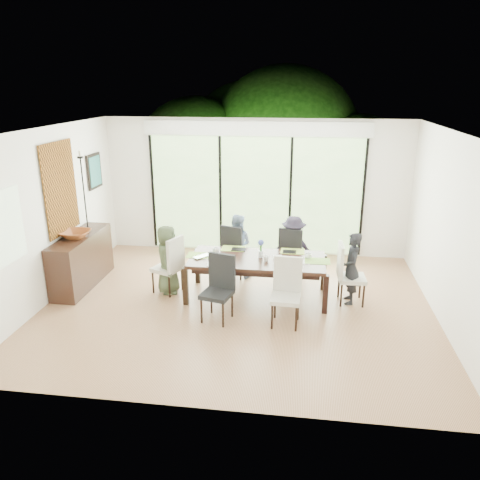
# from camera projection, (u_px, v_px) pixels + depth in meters

# --- Properties ---
(floor) EXTENTS (6.00, 5.00, 0.01)m
(floor) POSITION_uv_depth(u_px,v_px,m) (238.00, 305.00, 7.38)
(floor) COLOR brown
(floor) RESTS_ON ground
(ceiling) EXTENTS (6.00, 5.00, 0.01)m
(ceiling) POSITION_uv_depth(u_px,v_px,m) (238.00, 130.00, 6.51)
(ceiling) COLOR white
(ceiling) RESTS_ON wall_back
(wall_back) EXTENTS (6.00, 0.02, 2.70)m
(wall_back) POSITION_uv_depth(u_px,v_px,m) (255.00, 188.00, 9.30)
(wall_back) COLOR white
(wall_back) RESTS_ON floor
(wall_front) EXTENTS (6.00, 0.02, 2.70)m
(wall_front) POSITION_uv_depth(u_px,v_px,m) (202.00, 295.00, 4.59)
(wall_front) COLOR silver
(wall_front) RESTS_ON floor
(wall_left) EXTENTS (0.02, 5.00, 2.70)m
(wall_left) POSITION_uv_depth(u_px,v_px,m) (48.00, 216.00, 7.33)
(wall_left) COLOR beige
(wall_left) RESTS_ON floor
(wall_right) EXTENTS (0.02, 5.00, 2.70)m
(wall_right) POSITION_uv_depth(u_px,v_px,m) (450.00, 231.00, 6.56)
(wall_right) COLOR silver
(wall_right) RESTS_ON floor
(glass_doors) EXTENTS (4.20, 0.02, 2.30)m
(glass_doors) POSITION_uv_depth(u_px,v_px,m) (255.00, 195.00, 9.31)
(glass_doors) COLOR #598C3F
(glass_doors) RESTS_ON wall_back
(blinds_header) EXTENTS (4.40, 0.06, 0.28)m
(blinds_header) POSITION_uv_depth(u_px,v_px,m) (256.00, 129.00, 8.89)
(blinds_header) COLOR white
(blinds_header) RESTS_ON wall_back
(mullion_a) EXTENTS (0.05, 0.04, 2.30)m
(mullion_a) POSITION_uv_depth(u_px,v_px,m) (153.00, 192.00, 9.57)
(mullion_a) COLOR black
(mullion_a) RESTS_ON wall_back
(mullion_b) EXTENTS (0.05, 0.04, 2.30)m
(mullion_b) POSITION_uv_depth(u_px,v_px,m) (220.00, 194.00, 9.39)
(mullion_b) COLOR black
(mullion_b) RESTS_ON wall_back
(mullion_c) EXTENTS (0.05, 0.04, 2.30)m
(mullion_c) POSITION_uv_depth(u_px,v_px,m) (290.00, 197.00, 9.21)
(mullion_c) COLOR black
(mullion_c) RESTS_ON wall_back
(mullion_d) EXTENTS (0.05, 0.04, 2.30)m
(mullion_d) POSITION_uv_depth(u_px,v_px,m) (363.00, 199.00, 9.03)
(mullion_d) COLOR black
(mullion_d) RESTS_ON wall_back
(side_window) EXTENTS (0.02, 0.90, 1.00)m
(side_window) POSITION_uv_depth(u_px,v_px,m) (2.00, 229.00, 6.15)
(side_window) COLOR #8CAD7F
(side_window) RESTS_ON wall_left
(deck) EXTENTS (6.00, 1.80, 0.10)m
(deck) POSITION_uv_depth(u_px,v_px,m) (259.00, 240.00, 10.59)
(deck) COLOR brown
(deck) RESTS_ON ground
(rail_top) EXTENTS (6.00, 0.08, 0.06)m
(rail_top) POSITION_uv_depth(u_px,v_px,m) (262.00, 206.00, 11.15)
(rail_top) COLOR brown
(rail_top) RESTS_ON deck
(foliage_left) EXTENTS (3.20, 3.20, 3.20)m
(foliage_left) POSITION_uv_depth(u_px,v_px,m) (197.00, 160.00, 12.03)
(foliage_left) COLOR #14380F
(foliage_left) RESTS_ON ground
(foliage_mid) EXTENTS (4.00, 4.00, 4.00)m
(foliage_mid) POSITION_uv_depth(u_px,v_px,m) (284.00, 144.00, 12.20)
(foliage_mid) COLOR #14380F
(foliage_mid) RESTS_ON ground
(foliage_right) EXTENTS (2.80, 2.80, 2.80)m
(foliage_right) POSITION_uv_depth(u_px,v_px,m) (356.00, 172.00, 11.39)
(foliage_right) COLOR #14380F
(foliage_right) RESTS_ON ground
(foliage_far) EXTENTS (3.60, 3.60, 3.60)m
(foliage_far) POSITION_uv_depth(u_px,v_px,m) (249.00, 147.00, 13.04)
(foliage_far) COLOR #14380F
(foliage_far) RESTS_ON ground
(table_top) EXTENTS (2.15, 0.98, 0.05)m
(table_top) POSITION_uv_depth(u_px,v_px,m) (257.00, 260.00, 7.47)
(table_top) COLOR black
(table_top) RESTS_ON floor
(table_apron) EXTENTS (1.97, 0.81, 0.09)m
(table_apron) POSITION_uv_depth(u_px,v_px,m) (257.00, 264.00, 7.49)
(table_apron) COLOR black
(table_apron) RESTS_ON floor
(table_leg_fl) EXTENTS (0.08, 0.08, 0.62)m
(table_leg_fl) POSITION_uv_depth(u_px,v_px,m) (186.00, 286.00, 7.31)
(table_leg_fl) COLOR black
(table_leg_fl) RESTS_ON floor
(table_leg_fr) EXTENTS (0.08, 0.08, 0.62)m
(table_leg_fr) POSITION_uv_depth(u_px,v_px,m) (325.00, 294.00, 7.03)
(table_leg_fr) COLOR black
(table_leg_fr) RESTS_ON floor
(table_leg_bl) EXTENTS (0.08, 0.08, 0.62)m
(table_leg_bl) POSITION_uv_depth(u_px,v_px,m) (198.00, 266.00, 8.12)
(table_leg_bl) COLOR black
(table_leg_bl) RESTS_ON floor
(table_leg_br) EXTENTS (0.08, 0.08, 0.62)m
(table_leg_br) POSITION_uv_depth(u_px,v_px,m) (324.00, 272.00, 7.84)
(table_leg_br) COLOR black
(table_leg_br) RESTS_ON floor
(chair_left_end) EXTENTS (0.54, 0.54, 0.98)m
(chair_left_end) POSITION_uv_depth(u_px,v_px,m) (167.00, 264.00, 7.71)
(chair_left_end) COLOR beige
(chair_left_end) RESTS_ON floor
(chair_right_end) EXTENTS (0.43, 0.43, 0.98)m
(chair_right_end) POSITION_uv_depth(u_px,v_px,m) (352.00, 274.00, 7.32)
(chair_right_end) COLOR silver
(chair_right_end) RESTS_ON floor
(chair_far_left) EXTENTS (0.53, 0.53, 0.98)m
(chair_far_left) POSITION_uv_depth(u_px,v_px,m) (237.00, 250.00, 8.37)
(chair_far_left) COLOR black
(chair_far_left) RESTS_ON floor
(chair_far_right) EXTENTS (0.50, 0.50, 0.98)m
(chair_far_right) POSITION_uv_depth(u_px,v_px,m) (293.00, 252.00, 8.24)
(chair_far_right) COLOR black
(chair_far_right) RESTS_ON floor
(chair_near_left) EXTENTS (0.50, 0.50, 0.98)m
(chair_near_left) POSITION_uv_depth(u_px,v_px,m) (217.00, 289.00, 6.76)
(chair_near_left) COLOR black
(chair_near_left) RESTS_ON floor
(chair_near_right) EXTENTS (0.43, 0.43, 0.98)m
(chair_near_right) POSITION_uv_depth(u_px,v_px,m) (286.00, 293.00, 6.63)
(chair_near_right) COLOR beige
(chair_near_right) RESTS_ON floor
(person_left_end) EXTENTS (0.40, 0.58, 1.15)m
(person_left_end) POSITION_uv_depth(u_px,v_px,m) (168.00, 259.00, 7.68)
(person_left_end) COLOR #415035
(person_left_end) RESTS_ON floor
(person_right_end) EXTENTS (0.37, 0.56, 1.15)m
(person_right_end) POSITION_uv_depth(u_px,v_px,m) (351.00, 268.00, 7.30)
(person_right_end) COLOR black
(person_right_end) RESTS_ON floor
(person_far_left) EXTENTS (0.58, 0.40, 1.15)m
(person_far_left) POSITION_uv_depth(u_px,v_px,m) (237.00, 246.00, 8.33)
(person_far_left) COLOR #7F97B8
(person_far_left) RESTS_ON floor
(person_far_right) EXTENTS (0.55, 0.36, 1.15)m
(person_far_right) POSITION_uv_depth(u_px,v_px,m) (293.00, 248.00, 8.20)
(person_far_right) COLOR #241E2E
(person_far_right) RESTS_ON floor
(placemat_left) EXTENTS (0.39, 0.29, 0.01)m
(placemat_left) POSITION_uv_depth(u_px,v_px,m) (199.00, 255.00, 7.58)
(placemat_left) COLOR #7CA73B
(placemat_left) RESTS_ON table_top
(placemat_right) EXTENTS (0.39, 0.29, 0.01)m
(placemat_right) POSITION_uv_depth(u_px,v_px,m) (317.00, 261.00, 7.34)
(placemat_right) COLOR #6F9F38
(placemat_right) RESTS_ON table_top
(placemat_far_l) EXTENTS (0.39, 0.29, 0.01)m
(placemat_far_l) POSITION_uv_depth(u_px,v_px,m) (233.00, 248.00, 7.89)
(placemat_far_l) COLOR #9ABF44
(placemat_far_l) RESTS_ON table_top
(placemat_far_r) EXTENTS (0.39, 0.29, 0.01)m
(placemat_far_r) POSITION_uv_depth(u_px,v_px,m) (293.00, 251.00, 7.76)
(placemat_far_r) COLOR #95B03F
(placemat_far_r) RESTS_ON table_top
(placemat_paper) EXTENTS (0.39, 0.29, 0.01)m
(placemat_paper) POSITION_uv_depth(u_px,v_px,m) (220.00, 263.00, 7.25)
(placemat_paper) COLOR white
(placemat_paper) RESTS_ON table_top
(tablet_far_l) EXTENTS (0.23, 0.16, 0.01)m
(tablet_far_l) POSITION_uv_depth(u_px,v_px,m) (239.00, 249.00, 7.83)
(tablet_far_l) COLOR black
(tablet_far_l) RESTS_ON table_top
(tablet_far_r) EXTENTS (0.21, 0.15, 0.01)m
(tablet_far_r) POSITION_uv_depth(u_px,v_px,m) (289.00, 252.00, 7.72)
(tablet_far_r) COLOR black
(tablet_far_r) RESTS_ON table_top
(papers) EXTENTS (0.27, 0.20, 0.00)m
(papers) POSITION_uv_depth(u_px,v_px,m) (301.00, 261.00, 7.32)
(papers) COLOR white
(papers) RESTS_ON table_top
(platter_base) EXTENTS (0.23, 0.23, 0.02)m
(platter_base) POSITION_uv_depth(u_px,v_px,m) (220.00, 262.00, 7.24)
(platter_base) COLOR white
(platter_base) RESTS_ON table_top
(platter_snacks) EXTENTS (0.18, 0.18, 0.01)m
(platter_snacks) POSITION_uv_depth(u_px,v_px,m) (220.00, 261.00, 7.24)
(platter_snacks) COLOR orange
(platter_snacks) RESTS_ON table_top
(vase) EXTENTS (0.07, 0.07, 0.11)m
(vase) POSITION_uv_depth(u_px,v_px,m) (261.00, 254.00, 7.48)
(vase) COLOR silver
(vase) RESTS_ON table_top
(hyacinth_stems) EXTENTS (0.04, 0.04, 0.14)m
(hyacinth_stems) POSITION_uv_depth(u_px,v_px,m) (261.00, 248.00, 7.45)
(hyacinth_stems) COLOR #337226
(hyacinth_stems) RESTS_ON table_top
(hyacinth_blooms) EXTENTS (0.10, 0.10, 0.10)m
(hyacinth_blooms) POSITION_uv_depth(u_px,v_px,m) (261.00, 243.00, 7.42)
(hyacinth_blooms) COLOR #4555AE
(hyacinth_blooms) RESTS_ON table_top
(laptop) EXTENTS (0.34, 0.35, 0.02)m
(laptop) POSITION_uv_depth(u_px,v_px,m) (204.00, 257.00, 7.47)
(laptop) COLOR silver
(laptop) RESTS_ON table_top
(cup_a) EXTENTS (0.12, 0.12, 0.09)m
(cup_a) POSITION_uv_depth(u_px,v_px,m) (216.00, 251.00, 7.68)
(cup_a) COLOR white
(cup_a) RESTS_ON table_top
(cup_b) EXTENTS (0.11, 0.11, 0.08)m
(cup_b) POSITION_uv_depth(u_px,v_px,m) (266.00, 258.00, 7.33)
(cup_b) COLOR white
(cup_b) RESTS_ON table_top
(cup_c) EXTENTS (0.13, 0.13, 0.09)m
(cup_c) POSITION_uv_depth(u_px,v_px,m) (308.00, 256.00, 7.44)
(cup_c) COLOR white
(cup_c) RESTS_ON table_top
(book) EXTENTS (0.17, 0.21, 0.02)m
(book) POSITION_uv_depth(u_px,v_px,m) (273.00, 257.00, 7.47)
(book) COLOR white
(book) RESTS_ON table_top
(sideboard) EXTENTS (0.45, 1.59, 0.89)m
(sideboard) POSITION_uv_depth(u_px,v_px,m) (82.00, 260.00, 7.99)
(sideboard) COLOR black
(sideboard) RESTS_ON floor
(bowl) EXTENTS (0.47, 0.47, 0.11)m
(bowl) POSITION_uv_depth(u_px,v_px,m) (76.00, 234.00, 7.73)
(bowl) COLOR brown
(bowl) RESTS_ON sideboard
(candlestick_base) EXTENTS (0.10, 0.10, 0.04)m
(candlestick_base) POSITION_uv_depth(u_px,v_px,m) (88.00, 228.00, 8.17)
(candlestick_base) COLOR black
(candlestick_base) RESTS_ON sideboard
(candlestick_shaft) EXTENTS (0.02, 0.02, 1.24)m
(candlestick_shaft) POSITION_uv_depth(u_px,v_px,m) (84.00, 194.00, 7.97)
(candlestick_shaft) COLOR black
(candlestick_shaft) RESTS_ON sideboard
(candlestick_pan) EXTENTS (0.10, 0.10, 0.03)m
(candlestick_pan) POSITION_uv_depth(u_px,v_px,m) (80.00, 157.00, 7.77)
(candlestick_pan) COLOR black
(candlestick_pan) RESTS_ON sideboard
(candle) EXTENTS (0.04, 0.04, 0.10)m
(candle) POSITION_uv_depth(u_px,v_px,m) (80.00, 154.00, 7.75)
(candle) COLOR silver
(candle) RESTS_ON sideboard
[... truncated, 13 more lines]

